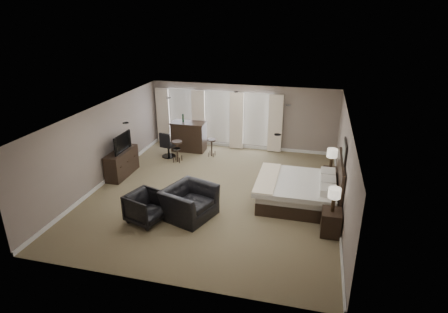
% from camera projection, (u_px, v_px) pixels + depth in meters
% --- Properties ---
extents(room, '(7.60, 8.60, 2.64)m').
position_uv_depth(room, '(214.00, 155.00, 11.23)').
color(room, '#6F6347').
rests_on(room, ground).
extents(window_bay, '(5.25, 0.20, 2.30)m').
position_uv_depth(window_bay, '(218.00, 119.00, 15.19)').
color(window_bay, silver).
rests_on(window_bay, room).
extents(bed, '(2.31, 2.21, 1.47)m').
position_uv_depth(bed, '(300.00, 180.00, 10.86)').
color(bed, silver).
rests_on(bed, ground).
extents(nightstand_near, '(0.49, 0.60, 0.65)m').
position_uv_depth(nightstand_near, '(331.00, 222.00, 9.51)').
color(nightstand_near, black).
rests_on(nightstand_near, ground).
extents(nightstand_far, '(0.44, 0.53, 0.58)m').
position_uv_depth(nightstand_far, '(329.00, 177.00, 12.13)').
color(nightstand_far, black).
rests_on(nightstand_far, ground).
extents(lamp_near, '(0.31, 0.31, 0.64)m').
position_uv_depth(lamp_near, '(334.00, 200.00, 9.27)').
color(lamp_near, beige).
rests_on(lamp_near, nightstand_near).
extents(lamp_far, '(0.33, 0.33, 0.68)m').
position_uv_depth(lamp_far, '(332.00, 159.00, 11.90)').
color(lamp_far, beige).
rests_on(lamp_far, nightstand_far).
extents(wall_art, '(0.04, 0.96, 0.56)m').
position_uv_depth(wall_art, '(344.00, 151.00, 10.23)').
color(wall_art, slate).
rests_on(wall_art, room).
extents(dresser, '(0.50, 1.54, 0.89)m').
position_uv_depth(dresser, '(122.00, 163.00, 12.82)').
color(dresser, black).
rests_on(dresser, ground).
extents(tv, '(0.62, 1.07, 0.14)m').
position_uv_depth(tv, '(120.00, 149.00, 12.62)').
color(tv, black).
rests_on(tv, dresser).
extents(armchair_near, '(1.26, 1.55, 1.17)m').
position_uv_depth(armchair_near, '(189.00, 197.00, 10.21)').
color(armchair_near, black).
rests_on(armchair_near, ground).
extents(armchair_far, '(1.07, 1.10, 0.92)m').
position_uv_depth(armchair_far, '(146.00, 206.00, 10.03)').
color(armchair_far, black).
rests_on(armchair_far, ground).
extents(bar_counter, '(1.36, 0.71, 1.19)m').
position_uv_depth(bar_counter, '(189.00, 136.00, 15.01)').
color(bar_counter, black).
rests_on(bar_counter, ground).
extents(bar_stool_left, '(0.44, 0.44, 0.81)m').
position_uv_depth(bar_stool_left, '(177.00, 151.00, 13.96)').
color(bar_stool_left, black).
rests_on(bar_stool_left, ground).
extents(bar_stool_right, '(0.43, 0.43, 0.69)m').
position_uv_depth(bar_stool_right, '(212.00, 148.00, 14.50)').
color(bar_stool_right, black).
rests_on(bar_stool_right, ground).
extents(desk_chair, '(0.61, 0.61, 1.02)m').
position_uv_depth(desk_chair, '(168.00, 144.00, 14.37)').
color(desk_chair, black).
rests_on(desk_chair, ground).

